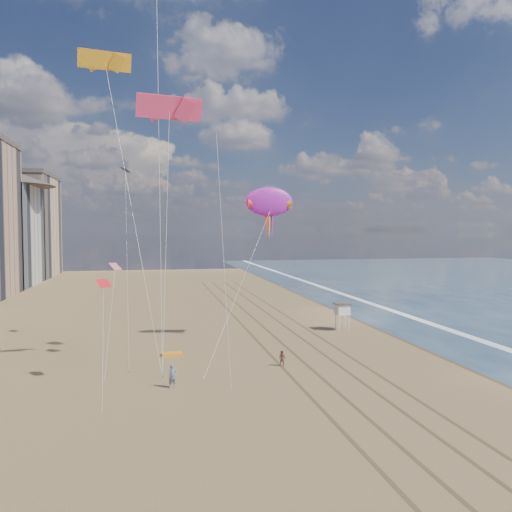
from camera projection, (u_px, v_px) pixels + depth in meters
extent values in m
plane|color=brown|center=(376.00, 444.00, 28.63)|extent=(260.00, 260.00, 0.00)
plane|color=#42301E|center=(377.00, 315.00, 71.60)|extent=(260.00, 260.00, 0.00)
plane|color=white|center=(403.00, 314.00, 72.45)|extent=(260.00, 260.00, 0.00)
cube|color=brown|center=(253.00, 336.00, 57.72)|extent=(0.28, 120.00, 0.01)
cube|color=brown|center=(273.00, 335.00, 58.21)|extent=(0.28, 120.00, 0.01)
cube|color=brown|center=(296.00, 334.00, 58.77)|extent=(0.28, 120.00, 0.01)
cube|color=brown|center=(314.00, 333.00, 59.22)|extent=(0.28, 120.00, 0.01)
cube|color=tan|center=(21.00, 227.00, 130.06)|extent=(16.00, 24.00, 26.00)
cube|color=#473D38|center=(20.00, 175.00, 129.35)|extent=(16.32, 24.48, 1.00)
cylinder|color=white|center=(339.00, 324.00, 60.35)|extent=(0.12, 0.12, 1.84)
cylinder|color=white|center=(349.00, 323.00, 60.60)|extent=(0.12, 0.12, 1.84)
cylinder|color=white|center=(336.00, 322.00, 61.55)|extent=(0.12, 0.12, 1.84)
cylinder|color=white|center=(345.00, 322.00, 61.80)|extent=(0.12, 0.12, 1.84)
cube|color=white|center=(342.00, 314.00, 61.02)|extent=(1.64, 1.64, 0.12)
cube|color=white|center=(342.00, 309.00, 60.99)|extent=(1.54, 1.54, 1.13)
cube|color=#473D38|center=(342.00, 304.00, 60.95)|extent=(1.84, 1.84, 0.10)
cube|color=orange|center=(173.00, 354.00, 48.88)|extent=(2.05, 1.35, 0.23)
ellipsoid|color=#AF1BB3|center=(269.00, 202.00, 54.43)|extent=(4.89, 0.92, 2.90)
cone|color=red|center=(253.00, 204.00, 54.08)|extent=(1.31, 1.09, 1.09)
cone|color=yellow|center=(285.00, 204.00, 54.79)|extent=(1.31, 1.09, 1.09)
cylinder|color=silver|center=(241.00, 284.00, 47.80)|extent=(0.03, 0.03, 20.89)
imported|color=slate|center=(172.00, 376.00, 38.77)|extent=(0.75, 0.57, 1.84)
imported|color=brown|center=(282.00, 358.00, 44.89)|extent=(0.89, 0.84, 1.44)
cube|color=#FFA61A|center=(105.00, 60.00, 50.14)|extent=(5.27, 1.74, 1.79)
cube|color=#F73665|center=(170.00, 108.00, 41.44)|extent=(5.54, 1.82, 1.88)
plane|color=#2385BC|center=(216.00, 126.00, 45.39)|extent=(2.10, 2.10, 0.53)
plane|color=red|center=(104.00, 283.00, 39.44)|extent=(1.52, 1.44, 0.58)
plane|color=black|center=(125.00, 170.00, 53.20)|extent=(1.40, 1.40, 0.59)
plane|color=#E85A6D|center=(115.00, 266.00, 47.24)|extent=(1.49, 1.48, 0.64)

